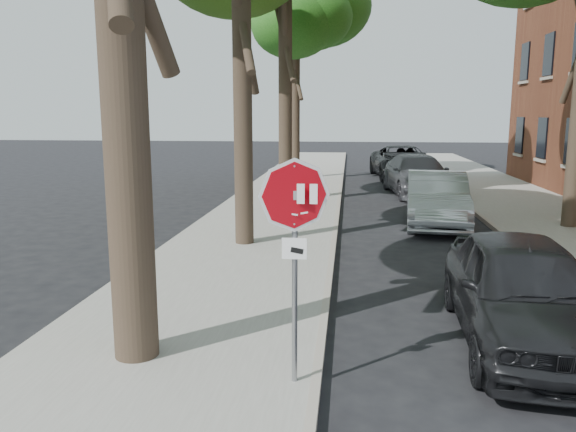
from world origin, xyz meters
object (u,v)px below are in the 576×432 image
object	(u,v)px
car_a	(523,290)
car_d	(402,162)
car_b	(436,199)
tree_far	(296,26)
stop_sign	(295,228)
car_c	(417,175)

from	to	relation	value
car_a	car_d	distance (m)	20.79
car_a	car_b	size ratio (longest dim) A/B	0.96
car_b	car_d	xyz separation A→B (m)	(0.14, 12.26, 0.04)
tree_far	car_d	size ratio (longest dim) A/B	1.60
stop_sign	car_a	xyz separation A→B (m)	(3.04, 1.78, -1.18)
tree_far	car_c	size ratio (longest dim) A/B	1.72
stop_sign	car_c	xyz separation A→B (m)	(3.30, 16.65, -1.16)
tree_far	car_b	distance (m)	13.61
car_a	car_d	size ratio (longest dim) A/B	0.77
car_b	car_d	size ratio (longest dim) A/B	0.81
car_a	car_c	world-z (taller)	car_c
stop_sign	car_c	world-z (taller)	stop_sign
car_a	stop_sign	bearing A→B (deg)	-146.83
stop_sign	car_b	world-z (taller)	stop_sign
car_a	car_b	world-z (taller)	car_b
tree_far	car_b	size ratio (longest dim) A/B	1.99
car_c	stop_sign	bearing A→B (deg)	-107.82
car_a	car_d	xyz separation A→B (m)	(0.21, 20.79, 0.04)
stop_sign	car_b	distance (m)	10.83
car_b	car_d	world-z (taller)	car_d
tree_far	stop_sign	bearing A→B (deg)	-84.54
car_b	car_a	bearing A→B (deg)	-85.24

